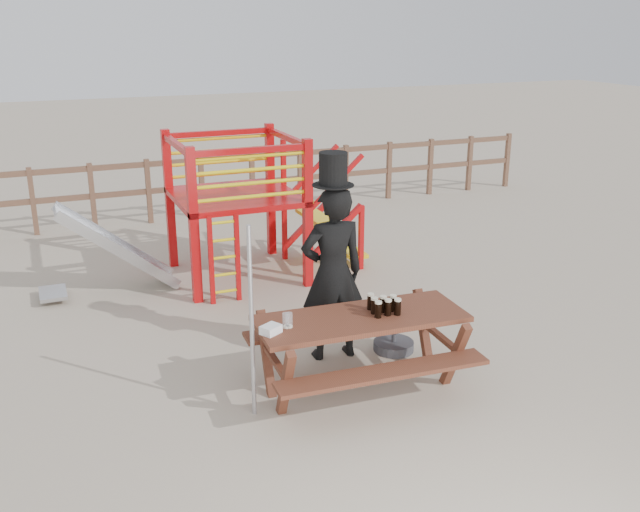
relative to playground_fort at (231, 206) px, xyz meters
The scene contains 10 objects.
ground 3.74m from the playground_fort, 91.99° to the right, with size 60.00×60.00×0.00m, color tan.
back_fence 3.44m from the playground_fort, 92.08° to the left, with size 15.09×0.09×1.20m.
playground_fort is the anchor object (origin of this frame).
picnic_table 3.83m from the playground_fort, 86.10° to the right, with size 2.18×1.57×0.82m.
man_with_hat 2.98m from the playground_fort, 84.17° to the right, with size 0.74×0.51×2.32m.
metal_pole 3.93m from the playground_fort, 103.09° to the right, with size 0.04×0.04×1.90m, color #B2B2B7.
parasol_base 3.43m from the playground_fort, 72.02° to the right, with size 0.46×0.46×0.20m.
paper_bag 3.90m from the playground_fort, 100.44° to the right, with size 0.18×0.14×0.08m, color white.
stout_pints 3.84m from the playground_fort, 82.58° to the right, with size 0.28×0.30×0.17m.
empty_glasses 3.80m from the playground_fort, 97.78° to the right, with size 0.10×0.07×0.15m.
Camera 1 is at (-2.50, -6.08, 3.63)m, focal length 40.00 mm.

